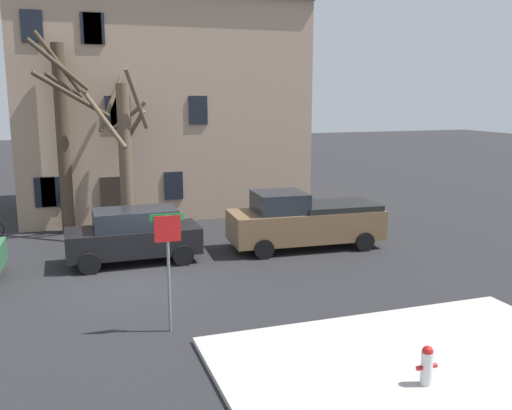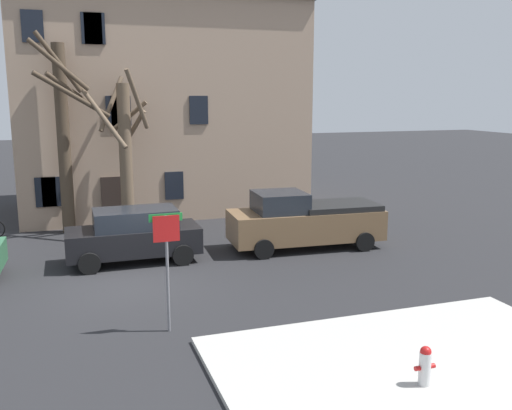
# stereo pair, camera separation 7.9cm
# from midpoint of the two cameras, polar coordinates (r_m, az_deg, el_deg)

# --- Properties ---
(ground_plane) EXTENTS (120.00, 120.00, 0.00)m
(ground_plane) POSITION_cam_midpoint_polar(r_m,az_deg,el_deg) (17.08, -12.49, -7.75)
(ground_plane) COLOR #262628
(sidewalk_slab) EXTENTS (8.14, 6.32, 0.12)m
(sidewalk_slab) POSITION_cam_midpoint_polar(r_m,az_deg,el_deg) (11.91, 17.64, -16.25)
(sidewalk_slab) COLOR #B7B5AD
(sidewalk_slab) RESTS_ON ground_plane
(building_main) EXTENTS (13.26, 7.73, 11.58)m
(building_main) POSITION_cam_midpoint_polar(r_m,az_deg,el_deg) (27.88, -9.66, 11.80)
(building_main) COLOR tan
(building_main) RESTS_ON ground_plane
(tree_bare_near) EXTENTS (3.11, 3.38, 7.74)m
(tree_bare_near) POSITION_cam_midpoint_polar(r_m,az_deg,el_deg) (23.33, -18.74, 7.29)
(tree_bare_near) COLOR #4C3D2D
(tree_bare_near) RESTS_ON ground_plane
(tree_bare_mid) EXTENTS (2.69, 2.70, 6.42)m
(tree_bare_mid) POSITION_cam_midpoint_polar(r_m,az_deg,el_deg) (22.82, -13.00, 5.42)
(tree_bare_mid) COLOR brown
(tree_bare_mid) RESTS_ON ground_plane
(car_black_wagon) EXTENTS (4.28, 1.98, 1.78)m
(car_black_wagon) POSITION_cam_midpoint_polar(r_m,az_deg,el_deg) (18.95, -12.09, -2.96)
(car_black_wagon) COLOR black
(car_black_wagon) RESTS_ON ground_plane
(pickup_truck_brown) EXTENTS (5.56, 2.48, 2.08)m
(pickup_truck_brown) POSITION_cam_midpoint_polar(r_m,az_deg,el_deg) (20.34, 5.00, -1.57)
(pickup_truck_brown) COLOR brown
(pickup_truck_brown) RESTS_ON ground_plane
(fire_hydrant) EXTENTS (0.42, 0.22, 0.76)m
(fire_hydrant) POSITION_cam_midpoint_polar(r_m,az_deg,el_deg) (11.30, 16.88, -15.19)
(fire_hydrant) COLOR silver
(fire_hydrant) RESTS_ON sidewalk_slab
(street_sign_pole) EXTENTS (0.76, 0.07, 2.80)m
(street_sign_pole) POSITION_cam_midpoint_polar(r_m,az_deg,el_deg) (13.01, -8.82, -4.51)
(street_sign_pole) COLOR slate
(street_sign_pole) RESTS_ON ground_plane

